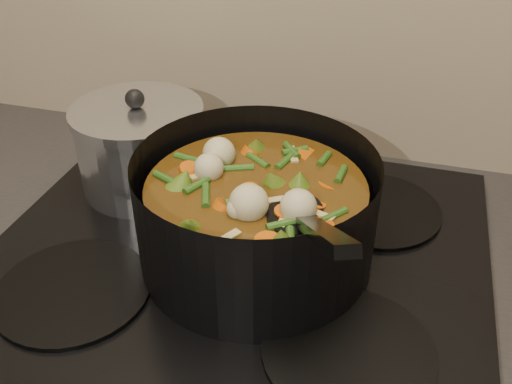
# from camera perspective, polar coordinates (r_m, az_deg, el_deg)

# --- Properties ---
(stovetop) EXTENTS (0.62, 0.54, 0.03)m
(stovetop) POSITION_cam_1_polar(r_m,az_deg,el_deg) (0.74, -1.77, -6.10)
(stovetop) COLOR black
(stovetop) RESTS_ON counter
(stockpot) EXTENTS (0.33, 0.38, 0.21)m
(stockpot) POSITION_cam_1_polar(r_m,az_deg,el_deg) (0.68, 0.02, -2.30)
(stockpot) COLOR black
(stockpot) RESTS_ON stovetop
(saucepan) EXTENTS (0.19, 0.19, 0.15)m
(saucepan) POSITION_cam_1_polar(r_m,az_deg,el_deg) (0.84, -11.43, 4.43)
(saucepan) COLOR silver
(saucepan) RESTS_ON stovetop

